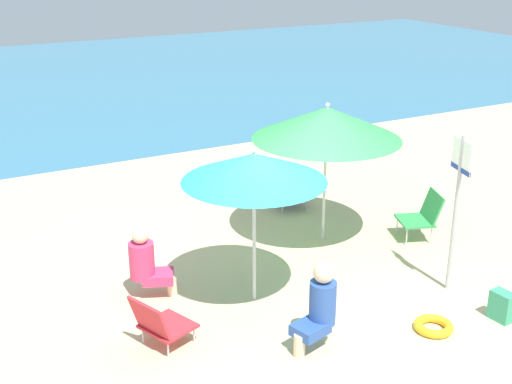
{
  "coord_description": "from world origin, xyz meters",
  "views": [
    {
      "loc": [
        -3.62,
        -6.14,
        4.04
      ],
      "look_at": [
        0.51,
        1.63,
        0.7
      ],
      "focal_mm": 47.61,
      "sensor_mm": 36.0,
      "label": 1
    }
  ],
  "objects": [
    {
      "name": "beach_chair_a",
      "position": [
        2.59,
        0.53,
        0.36
      ],
      "size": [
        0.68,
        0.67,
        0.68
      ],
      "rotation": [
        0.0,
        0.0,
        2.78
      ],
      "color": "#33934C",
      "rests_on": "ground_plane"
    },
    {
      "name": "sea_water",
      "position": [
        0.0,
        13.92,
        0.0
      ],
      "size": [
        40.0,
        16.0,
        0.01
      ],
      "primitive_type": "cube",
      "color": "teal",
      "rests_on": "ground_plane"
    },
    {
      "name": "beach_chair_c",
      "position": [
        1.55,
        2.5,
        0.29
      ],
      "size": [
        0.59,
        0.63,
        0.61
      ],
      "rotation": [
        0.0,
        0.0,
        -1.73
      ],
      "color": "navy",
      "rests_on": "ground_plane"
    },
    {
      "name": "ground_plane",
      "position": [
        0.0,
        0.0,
        0.0
      ],
      "size": [
        40.0,
        40.0,
        0.0
      ],
      "primitive_type": "plane",
      "color": "#D3BC8C"
    },
    {
      "name": "person_a",
      "position": [
        -1.4,
        0.78,
        0.44
      ],
      "size": [
        0.54,
        0.43,
        0.89
      ],
      "rotation": [
        0.0,
        0.0,
        5.88
      ],
      "color": "#DB3866",
      "rests_on": "ground_plane"
    },
    {
      "name": "umbrella_green",
      "position": [
        1.34,
        1.18,
        1.69
      ],
      "size": [
        2.03,
        2.03,
        1.97
      ],
      "color": "silver",
      "rests_on": "ground_plane"
    },
    {
      "name": "swim_ring",
      "position": [
        1.09,
        -1.4,
        0.05
      ],
      "size": [
        0.43,
        0.43,
        0.1
      ],
      "primitive_type": "torus",
      "color": "yellow",
      "rests_on": "ground_plane"
    },
    {
      "name": "umbrella_teal",
      "position": [
        -0.32,
        0.12,
        1.64
      ],
      "size": [
        1.64,
        1.64,
        1.87
      ],
      "color": "silver",
      "rests_on": "ground_plane"
    },
    {
      "name": "beach_chair_b",
      "position": [
        -1.65,
        -0.31,
        0.29
      ],
      "size": [
        0.69,
        0.66,
        0.6
      ],
      "rotation": [
        0.0,
        0.0,
        0.36
      ],
      "color": "red",
      "rests_on": "ground_plane"
    },
    {
      "name": "beach_bag",
      "position": [
        1.91,
        -1.59,
        0.17
      ],
      "size": [
        0.19,
        0.28,
        0.34
      ],
      "primitive_type": "cube",
      "rotation": [
        0.0,
        0.0,
        4.82
      ],
      "color": "#389970",
      "rests_on": "ground_plane"
    },
    {
      "name": "person_b",
      "position": [
        -0.18,
        -1.05,
        0.48
      ],
      "size": [
        0.53,
        0.37,
        0.94
      ],
      "rotation": [
        0.0,
        0.0,
        3.42
      ],
      "color": "#2D519E",
      "rests_on": "ground_plane"
    },
    {
      "name": "warning_sign",
      "position": [
        1.89,
        -0.76,
        1.25
      ],
      "size": [
        0.14,
        0.42,
        1.94
      ],
      "rotation": [
        0.0,
        0.0,
        -0.28
      ],
      "color": "#ADADB2",
      "rests_on": "ground_plane"
    }
  ]
}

